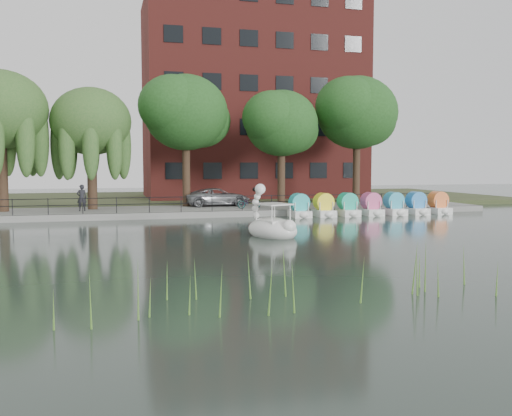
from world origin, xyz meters
name	(u,v)px	position (x,y,z in m)	size (l,w,h in m)	color
ground_plane	(269,246)	(0.00, 0.00, 0.00)	(120.00, 120.00, 0.00)	#334139
promenade	(205,211)	(0.00, 16.00, 0.20)	(40.00, 6.00, 0.40)	gray
kerb	(213,215)	(0.00, 13.05, 0.20)	(40.00, 0.25, 0.40)	gray
land_strip	(180,199)	(0.00, 30.00, 0.18)	(60.00, 22.00, 0.36)	#47512D
railing	(212,200)	(0.00, 13.25, 1.15)	(32.00, 0.05, 1.00)	black
apartment_building	(253,101)	(7.00, 29.97, 9.36)	(20.00, 10.07, 18.00)	#4C1E16
willow_left	(0,110)	(-13.00, 16.50, 6.87)	(5.88, 5.88, 9.01)	#473323
willow_mid	(91,122)	(-7.50, 17.00, 6.25)	(5.32, 5.32, 8.15)	#473323
broadleaf_center	(186,113)	(-1.00, 18.00, 7.06)	(6.00, 6.00, 9.25)	#473323
broadleaf_right	(281,124)	(6.00, 17.50, 6.39)	(5.40, 5.40, 8.32)	#473323
broadleaf_far	(357,113)	(12.50, 18.50, 7.40)	(6.30, 6.30, 9.71)	#473323
minivan	(218,196)	(1.23, 17.64, 1.14)	(5.32, 2.45, 1.48)	gray
bicycle	(249,201)	(2.89, 14.91, 0.90)	(1.72, 0.60, 1.00)	gray
pedestrian	(82,196)	(-8.14, 15.47, 1.39)	(0.71, 0.48, 1.98)	black
swan_boat	(272,225)	(1.01, 2.99, 0.55)	(2.81, 3.42, 2.50)	white
pedal_boat_row	(371,206)	(10.63, 12.04, 0.61)	(11.35, 1.70, 1.40)	white
reed_bank	(437,271)	(2.00, -9.50, 0.60)	(24.00, 2.40, 1.20)	#669938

